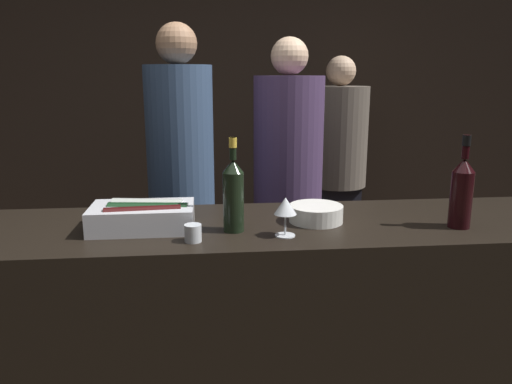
{
  "coord_description": "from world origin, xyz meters",
  "views": [
    {
      "loc": [
        -0.19,
        -1.54,
        1.58
      ],
      "look_at": [
        0.0,
        0.35,
        1.13
      ],
      "focal_mm": 35.0,
      "sensor_mm": 36.0,
      "label": 1
    }
  ],
  "objects_px": {
    "wine_glass": "(285,207)",
    "person_blond_tee": "(337,164)",
    "person_grey_polo": "(181,179)",
    "person_in_hoodie": "(288,178)",
    "ice_bin_with_bottles": "(144,215)",
    "candle_votive": "(193,233)",
    "bowl_white": "(316,213)",
    "red_wine_bottle_black_foil": "(462,191)",
    "champagne_bottle": "(233,194)"
  },
  "relations": [
    {
      "from": "red_wine_bottle_black_foil",
      "to": "person_in_hoodie",
      "type": "relative_size",
      "value": 0.2
    },
    {
      "from": "candle_votive",
      "to": "person_grey_polo",
      "type": "distance_m",
      "value": 0.99
    },
    {
      "from": "person_blond_tee",
      "to": "bowl_white",
      "type": "bearing_deg",
      "value": 12.97
    },
    {
      "from": "person_grey_polo",
      "to": "person_in_hoodie",
      "type": "bearing_deg",
      "value": 60.28
    },
    {
      "from": "candle_votive",
      "to": "person_blond_tee",
      "type": "height_order",
      "value": "person_blond_tee"
    },
    {
      "from": "red_wine_bottle_black_foil",
      "to": "person_grey_polo",
      "type": "height_order",
      "value": "person_grey_polo"
    },
    {
      "from": "red_wine_bottle_black_foil",
      "to": "person_in_hoodie",
      "type": "xyz_separation_m",
      "value": [
        -0.48,
        1.08,
        -0.16
      ]
    },
    {
      "from": "candle_votive",
      "to": "person_grey_polo",
      "type": "relative_size",
      "value": 0.03
    },
    {
      "from": "ice_bin_with_bottles",
      "to": "wine_glass",
      "type": "bearing_deg",
      "value": -14.85
    },
    {
      "from": "wine_glass",
      "to": "person_blond_tee",
      "type": "distance_m",
      "value": 1.96
    },
    {
      "from": "person_grey_polo",
      "to": "candle_votive",
      "type": "bearing_deg",
      "value": -40.38
    },
    {
      "from": "wine_glass",
      "to": "candle_votive",
      "type": "relative_size",
      "value": 2.34
    },
    {
      "from": "candle_votive",
      "to": "bowl_white",
      "type": "bearing_deg",
      "value": 22.11
    },
    {
      "from": "ice_bin_with_bottles",
      "to": "person_grey_polo",
      "type": "bearing_deg",
      "value": 82.91
    },
    {
      "from": "bowl_white",
      "to": "person_grey_polo",
      "type": "relative_size",
      "value": 0.12
    },
    {
      "from": "ice_bin_with_bottles",
      "to": "bowl_white",
      "type": "xyz_separation_m",
      "value": [
        0.67,
        0.03,
        -0.02
      ]
    },
    {
      "from": "bowl_white",
      "to": "wine_glass",
      "type": "distance_m",
      "value": 0.23
    },
    {
      "from": "ice_bin_with_bottles",
      "to": "champagne_bottle",
      "type": "distance_m",
      "value": 0.35
    },
    {
      "from": "bowl_white",
      "to": "person_in_hoodie",
      "type": "relative_size",
      "value": 0.12
    },
    {
      "from": "wine_glass",
      "to": "candle_votive",
      "type": "distance_m",
      "value": 0.34
    },
    {
      "from": "ice_bin_with_bottles",
      "to": "bowl_white",
      "type": "distance_m",
      "value": 0.67
    },
    {
      "from": "person_grey_polo",
      "to": "champagne_bottle",
      "type": "bearing_deg",
      "value": -30.4
    },
    {
      "from": "candle_votive",
      "to": "red_wine_bottle_black_foil",
      "type": "xyz_separation_m",
      "value": [
        1.01,
        0.07,
        0.11
      ]
    },
    {
      "from": "person_in_hoodie",
      "to": "wine_glass",
      "type": "bearing_deg",
      "value": 156.61
    },
    {
      "from": "ice_bin_with_bottles",
      "to": "wine_glass",
      "type": "distance_m",
      "value": 0.54
    },
    {
      "from": "candle_votive",
      "to": "champagne_bottle",
      "type": "xyz_separation_m",
      "value": [
        0.15,
        0.11,
        0.11
      ]
    },
    {
      "from": "bowl_white",
      "to": "red_wine_bottle_black_foil",
      "type": "bearing_deg",
      "value": -13.4
    },
    {
      "from": "person_blond_tee",
      "to": "person_grey_polo",
      "type": "relative_size",
      "value": 0.93
    },
    {
      "from": "ice_bin_with_bottles",
      "to": "champagne_bottle",
      "type": "bearing_deg",
      "value": -9.85
    },
    {
      "from": "candle_votive",
      "to": "ice_bin_with_bottles",
      "type": "bearing_deg",
      "value": 138.46
    },
    {
      "from": "person_in_hoodie",
      "to": "ice_bin_with_bottles",
      "type": "bearing_deg",
      "value": 130.66
    },
    {
      "from": "ice_bin_with_bottles",
      "to": "person_in_hoodie",
      "type": "xyz_separation_m",
      "value": [
        0.71,
        0.99,
        -0.08
      ]
    },
    {
      "from": "bowl_white",
      "to": "champagne_bottle",
      "type": "xyz_separation_m",
      "value": [
        -0.33,
        -0.09,
        0.11
      ]
    },
    {
      "from": "person_in_hoodie",
      "to": "red_wine_bottle_black_foil",
      "type": "bearing_deg",
      "value": -169.6
    },
    {
      "from": "red_wine_bottle_black_foil",
      "to": "person_blond_tee",
      "type": "relative_size",
      "value": 0.21
    },
    {
      "from": "wine_glass",
      "to": "red_wine_bottle_black_foil",
      "type": "bearing_deg",
      "value": 3.39
    },
    {
      "from": "ice_bin_with_bottles",
      "to": "candle_votive",
      "type": "height_order",
      "value": "ice_bin_with_bottles"
    },
    {
      "from": "bowl_white",
      "to": "wine_glass",
      "type": "height_order",
      "value": "wine_glass"
    },
    {
      "from": "candle_votive",
      "to": "champagne_bottle",
      "type": "distance_m",
      "value": 0.21
    },
    {
      "from": "ice_bin_with_bottles",
      "to": "red_wine_bottle_black_foil",
      "type": "height_order",
      "value": "red_wine_bottle_black_foil"
    },
    {
      "from": "person_grey_polo",
      "to": "red_wine_bottle_black_foil",
      "type": "bearing_deg",
      "value": 4.71
    },
    {
      "from": "wine_glass",
      "to": "bowl_white",
      "type": "bearing_deg",
      "value": 47.91
    },
    {
      "from": "ice_bin_with_bottles",
      "to": "person_grey_polo",
      "type": "distance_m",
      "value": 0.82
    },
    {
      "from": "bowl_white",
      "to": "ice_bin_with_bottles",
      "type": "bearing_deg",
      "value": -177.53
    },
    {
      "from": "bowl_white",
      "to": "person_in_hoodie",
      "type": "height_order",
      "value": "person_in_hoodie"
    },
    {
      "from": "person_blond_tee",
      "to": "person_grey_polo",
      "type": "bearing_deg",
      "value": -20.69
    },
    {
      "from": "bowl_white",
      "to": "person_in_hoodie",
      "type": "xyz_separation_m",
      "value": [
        0.04,
        0.96,
        -0.06
      ]
    },
    {
      "from": "candle_votive",
      "to": "champagne_bottle",
      "type": "relative_size",
      "value": 0.18
    },
    {
      "from": "bowl_white",
      "to": "person_in_hoodie",
      "type": "bearing_deg",
      "value": 87.37
    },
    {
      "from": "bowl_white",
      "to": "wine_glass",
      "type": "relative_size",
      "value": 1.48
    }
  ]
}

